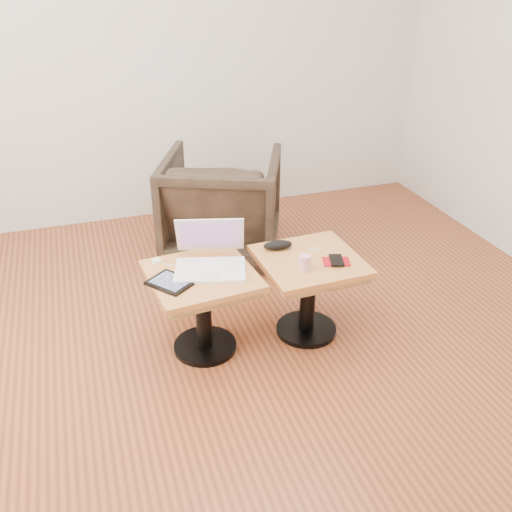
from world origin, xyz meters
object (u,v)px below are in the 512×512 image
object	(u,v)px
side_table_left	(202,293)
laptop	(210,258)
striped_cup	(305,262)
side_table_right	(309,277)
armchair	(222,204)

from	to	relation	value
side_table_left	laptop	distance (m)	0.19
striped_cup	side_table_right	bearing A→B (deg)	53.57
side_table_left	armchair	world-z (taller)	armchair
side_table_left	laptop	xyz separation A→B (m)	(0.06, 0.05, 0.17)
laptop	striped_cup	size ratio (longest dim) A/B	5.43
armchair	side_table_left	bearing A→B (deg)	93.06
laptop	armchair	size ratio (longest dim) A/B	0.55
side_table_right	armchair	xyz separation A→B (m)	(-0.19, 1.14, 0.00)
side_table_right	laptop	distance (m)	0.57
laptop	striped_cup	bearing A→B (deg)	-5.98
laptop	armchair	world-z (taller)	armchair
side_table_right	laptop	bearing A→B (deg)	169.13
side_table_right	striped_cup	world-z (taller)	striped_cup
side_table_right	striped_cup	distance (m)	0.21
laptop	armchair	distance (m)	1.13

